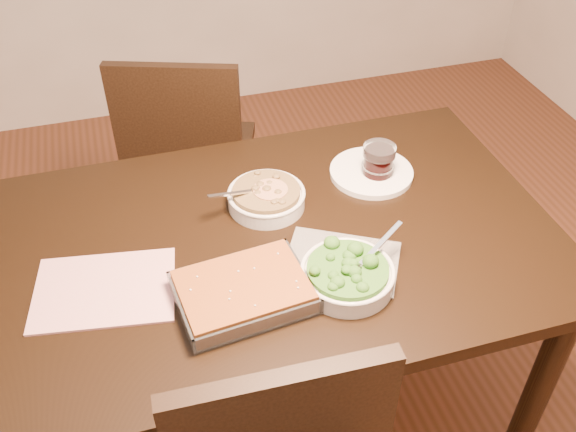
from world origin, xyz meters
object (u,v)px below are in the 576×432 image
object	(u,v)px
dinner_plate	(371,172)
wine_tumbler	(378,161)
table	(280,263)
baking_dish	(243,292)
stew_bowl	(266,197)
broccoli_bowl	(347,275)
chair_far	(188,152)

from	to	relation	value
dinner_plate	wine_tumbler	bearing A→B (deg)	-53.93
table	wine_tumbler	world-z (taller)	wine_tumbler
table	baking_dish	size ratio (longest dim) A/B	4.43
stew_bowl	broccoli_bowl	size ratio (longest dim) A/B	0.96
broccoli_bowl	wine_tumbler	size ratio (longest dim) A/B	2.36
baking_dish	stew_bowl	bearing A→B (deg)	60.26
table	chair_far	bearing A→B (deg)	98.79
broccoli_bowl	wine_tumbler	bearing A→B (deg)	58.16
stew_bowl	dinner_plate	bearing A→B (deg)	8.59
table	chair_far	distance (m)	0.81
broccoli_bowl	baking_dish	bearing A→B (deg)	175.39
wine_tumbler	chair_far	xyz separation A→B (m)	(-0.45, 0.63, -0.30)
table	stew_bowl	xyz separation A→B (m)	(0.00, 0.13, 0.12)
broccoli_bowl	dinner_plate	bearing A→B (deg)	60.43
wine_tumbler	dinner_plate	bearing A→B (deg)	126.07
broccoli_bowl	dinner_plate	size ratio (longest dim) A/B	1.00
stew_bowl	baking_dish	xyz separation A→B (m)	(-0.14, -0.31, -0.00)
table	broccoli_bowl	bearing A→B (deg)	-62.98
stew_bowl	baking_dish	world-z (taller)	stew_bowl
wine_tumbler	dinner_plate	xyz separation A→B (m)	(-0.01, 0.02, -0.05)
table	stew_bowl	bearing A→B (deg)	89.99
table	broccoli_bowl	distance (m)	0.26
baking_dish	dinner_plate	distance (m)	0.58
stew_bowl	chair_far	distance (m)	0.73
chair_far	broccoli_bowl	bearing A→B (deg)	122.23
baking_dish	wine_tumbler	bearing A→B (deg)	30.40
stew_bowl	dinner_plate	size ratio (longest dim) A/B	0.97
table	stew_bowl	world-z (taller)	stew_bowl
broccoli_bowl	table	bearing A→B (deg)	117.02
table	baking_dish	distance (m)	0.26
table	broccoli_bowl	size ratio (longest dim) A/B	5.97
chair_far	table	bearing A→B (deg)	118.21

